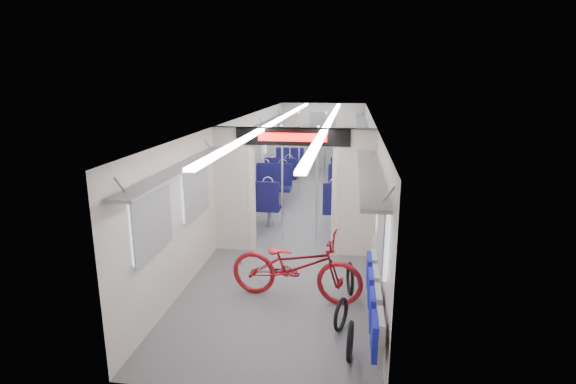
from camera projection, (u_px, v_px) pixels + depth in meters
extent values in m
plane|color=#515456|center=(304.00, 219.00, 10.34)|extent=(12.00, 12.00, 0.00)
cube|color=beige|center=(242.00, 168.00, 10.26)|extent=(0.02, 12.00, 2.30)
cube|color=beige|center=(370.00, 171.00, 9.86)|extent=(0.02, 12.00, 2.30)
cube|color=beige|center=(323.00, 136.00, 15.82)|extent=(2.90, 0.02, 2.30)
cube|color=beige|center=(239.00, 293.00, 4.30)|extent=(2.90, 0.02, 2.30)
cube|color=silver|center=(305.00, 118.00, 9.78)|extent=(2.90, 12.00, 0.02)
cube|color=white|center=(280.00, 119.00, 9.86)|extent=(0.12, 11.40, 0.04)
cube|color=white|center=(330.00, 120.00, 9.71)|extent=(0.12, 11.40, 0.04)
cube|color=beige|center=(233.00, 197.00, 8.33)|extent=(0.65, 0.18, 2.00)
cube|color=beige|center=(355.00, 202.00, 8.02)|extent=(0.65, 0.18, 2.00)
cube|color=beige|center=(293.00, 136.00, 7.89)|extent=(2.90, 0.18, 0.30)
cylinder|color=beige|center=(250.00, 198.00, 8.29)|extent=(0.20, 0.20, 2.00)
cylinder|color=beige|center=(337.00, 201.00, 8.07)|extent=(0.20, 0.20, 2.00)
cube|color=black|center=(292.00, 137.00, 7.79)|extent=(2.00, 0.03, 0.30)
cube|color=#FF0C07|center=(292.00, 137.00, 7.76)|extent=(1.20, 0.02, 0.14)
cube|color=silver|center=(151.00, 223.00, 5.59)|extent=(0.04, 1.00, 0.75)
cube|color=silver|center=(383.00, 233.00, 5.20)|extent=(0.04, 1.00, 0.75)
cube|color=silver|center=(195.00, 191.00, 7.12)|extent=(0.04, 1.00, 0.75)
cube|color=silver|center=(376.00, 198.00, 6.73)|extent=(0.04, 1.00, 0.75)
cube|color=silver|center=(237.00, 161.00, 9.71)|extent=(0.04, 1.00, 0.75)
cube|color=silver|center=(370.00, 164.00, 9.32)|extent=(0.04, 1.00, 0.75)
cube|color=silver|center=(256.00, 148.00, 11.54)|extent=(0.04, 1.00, 0.75)
cube|color=silver|center=(367.00, 150.00, 11.15)|extent=(0.04, 1.00, 0.75)
cube|color=silver|center=(269.00, 138.00, 13.36)|extent=(0.04, 1.00, 0.75)
cube|color=silver|center=(366.00, 140.00, 12.97)|extent=(0.04, 1.00, 0.75)
cube|color=silver|center=(279.00, 131.00, 15.08)|extent=(0.04, 1.00, 0.75)
cube|color=silver|center=(364.00, 133.00, 14.70)|extent=(0.04, 1.00, 0.75)
cube|color=gray|center=(183.00, 167.00, 6.20)|extent=(0.30, 3.60, 0.04)
cube|color=gray|center=(370.00, 173.00, 5.85)|extent=(0.30, 3.60, 0.04)
cube|color=gray|center=(265.00, 124.00, 11.95)|extent=(0.30, 7.60, 0.04)
cube|color=gray|center=(362.00, 126.00, 11.61)|extent=(0.30, 7.60, 0.04)
cube|color=gray|center=(322.00, 141.00, 15.80)|extent=(0.90, 0.05, 2.00)
imported|color=maroon|center=(296.00, 266.00, 6.48)|extent=(2.03, 0.94, 1.03)
cube|color=gray|center=(380.00, 337.00, 4.59)|extent=(0.06, 0.42, 0.48)
cube|color=#101395|center=(374.00, 336.00, 4.60)|extent=(0.06, 0.39, 0.40)
cube|color=gray|center=(377.00, 310.00, 5.12)|extent=(0.06, 0.42, 0.48)
cube|color=#101395|center=(372.00, 310.00, 5.13)|extent=(0.06, 0.39, 0.40)
cube|color=gray|center=(375.00, 288.00, 5.65)|extent=(0.06, 0.42, 0.48)
cube|color=#101395|center=(370.00, 288.00, 5.65)|extent=(0.06, 0.39, 0.40)
cube|color=gray|center=(373.00, 270.00, 6.17)|extent=(0.06, 0.42, 0.48)
cube|color=#101395|center=(369.00, 270.00, 6.18)|extent=(0.06, 0.39, 0.40)
torus|color=black|center=(350.00, 343.00, 5.11)|extent=(0.09, 0.48, 0.47)
torus|color=black|center=(341.00, 316.00, 5.73)|extent=(0.19, 0.43, 0.44)
torus|color=black|center=(350.00, 280.00, 6.68)|extent=(0.13, 0.50, 0.50)
cube|color=#0E0D3B|center=(270.00, 208.00, 9.79)|extent=(0.46, 0.43, 0.10)
cylinder|color=gray|center=(270.00, 217.00, 9.85)|extent=(0.10, 0.10, 0.35)
cube|color=#0E0D3B|center=(268.00, 195.00, 9.54)|extent=(0.46, 0.08, 0.57)
torus|color=silver|center=(268.00, 182.00, 9.47)|extent=(0.23, 0.03, 0.23)
cube|color=#0E0D3B|center=(282.00, 189.00, 11.47)|extent=(0.46, 0.43, 0.10)
cylinder|color=gray|center=(282.00, 197.00, 11.53)|extent=(0.10, 0.10, 0.35)
cube|color=#0E0D3B|center=(283.00, 174.00, 11.56)|extent=(0.46, 0.08, 0.57)
torus|color=silver|center=(283.00, 164.00, 11.49)|extent=(0.23, 0.03, 0.23)
cube|color=#0E0D3B|center=(249.00, 207.00, 9.86)|extent=(0.46, 0.43, 0.10)
cylinder|color=gray|center=(249.00, 216.00, 9.91)|extent=(0.10, 0.10, 0.35)
cube|color=#0E0D3B|center=(247.00, 194.00, 9.61)|extent=(0.46, 0.08, 0.57)
torus|color=silver|center=(246.00, 181.00, 9.54)|extent=(0.23, 0.03, 0.23)
cube|color=#0E0D3B|center=(264.00, 188.00, 11.53)|extent=(0.46, 0.43, 0.10)
cylinder|color=gray|center=(264.00, 196.00, 11.59)|extent=(0.10, 0.10, 0.35)
cube|color=#0E0D3B|center=(265.00, 174.00, 11.62)|extent=(0.46, 0.08, 0.57)
torus|color=silver|center=(265.00, 163.00, 11.55)|extent=(0.23, 0.03, 0.23)
cube|color=#0E0D3B|center=(334.00, 210.00, 9.59)|extent=(0.47, 0.44, 0.10)
cylinder|color=gray|center=(334.00, 220.00, 9.64)|extent=(0.10, 0.10, 0.35)
cube|color=#0E0D3B|center=(334.00, 197.00, 9.33)|extent=(0.47, 0.08, 0.58)
torus|color=silver|center=(334.00, 184.00, 9.26)|extent=(0.24, 0.03, 0.24)
cube|color=#0E0D3B|center=(337.00, 190.00, 11.29)|extent=(0.47, 0.44, 0.10)
cylinder|color=gray|center=(337.00, 199.00, 11.35)|extent=(0.10, 0.10, 0.35)
cube|color=#0E0D3B|center=(338.00, 176.00, 11.38)|extent=(0.47, 0.08, 0.58)
torus|color=silver|center=(338.00, 165.00, 11.31)|extent=(0.24, 0.03, 0.24)
cube|color=#0E0D3B|center=(356.00, 211.00, 9.52)|extent=(0.47, 0.44, 0.10)
cylinder|color=gray|center=(356.00, 221.00, 9.58)|extent=(0.10, 0.10, 0.35)
cube|color=#0E0D3B|center=(357.00, 198.00, 9.27)|extent=(0.47, 0.08, 0.58)
torus|color=silver|center=(357.00, 184.00, 9.20)|extent=(0.24, 0.03, 0.24)
cube|color=#0E0D3B|center=(356.00, 191.00, 11.23)|extent=(0.47, 0.44, 0.10)
cylinder|color=gray|center=(356.00, 200.00, 11.29)|extent=(0.10, 0.10, 0.35)
cube|color=#0E0D3B|center=(356.00, 176.00, 11.32)|extent=(0.47, 0.08, 0.58)
torus|color=silver|center=(357.00, 165.00, 11.25)|extent=(0.24, 0.03, 0.24)
cube|color=#0E0D3B|center=(290.00, 177.00, 12.80)|extent=(0.43, 0.40, 0.10)
cylinder|color=gray|center=(290.00, 185.00, 12.86)|extent=(0.10, 0.10, 0.35)
cube|color=#0E0D3B|center=(289.00, 167.00, 12.57)|extent=(0.43, 0.08, 0.52)
torus|color=silver|center=(289.00, 158.00, 12.51)|extent=(0.22, 0.03, 0.22)
cube|color=#0E0D3B|center=(296.00, 166.00, 14.35)|extent=(0.43, 0.40, 0.10)
cylinder|color=gray|center=(296.00, 173.00, 14.41)|extent=(0.10, 0.10, 0.35)
cube|color=#0E0D3B|center=(297.00, 156.00, 14.43)|extent=(0.43, 0.08, 0.52)
torus|color=silver|center=(297.00, 148.00, 14.37)|extent=(0.22, 0.03, 0.22)
cube|color=#0E0D3B|center=(273.00, 177.00, 12.87)|extent=(0.43, 0.40, 0.10)
cylinder|color=gray|center=(273.00, 184.00, 12.92)|extent=(0.10, 0.10, 0.35)
cube|color=#0E0D3B|center=(272.00, 167.00, 12.63)|extent=(0.43, 0.08, 0.52)
torus|color=silver|center=(272.00, 158.00, 12.57)|extent=(0.22, 0.03, 0.22)
cube|color=#0E0D3B|center=(282.00, 166.00, 14.42)|extent=(0.43, 0.40, 0.10)
cylinder|color=gray|center=(282.00, 173.00, 14.47)|extent=(0.10, 0.10, 0.35)
cube|color=#0E0D3B|center=(283.00, 155.00, 14.50)|extent=(0.43, 0.08, 0.52)
torus|color=silver|center=(283.00, 147.00, 14.43)|extent=(0.22, 0.03, 0.22)
cube|color=#0E0D3B|center=(339.00, 178.00, 12.67)|extent=(0.46, 0.43, 0.10)
cylinder|color=gray|center=(339.00, 186.00, 12.72)|extent=(0.10, 0.10, 0.35)
cube|color=#0E0D3B|center=(339.00, 168.00, 12.42)|extent=(0.46, 0.08, 0.56)
torus|color=silver|center=(339.00, 158.00, 12.35)|extent=(0.23, 0.03, 0.23)
cube|color=#0E0D3B|center=(341.00, 166.00, 14.34)|extent=(0.46, 0.43, 0.10)
cylinder|color=gray|center=(340.00, 173.00, 14.39)|extent=(0.10, 0.10, 0.35)
cube|color=#0E0D3B|center=(341.00, 155.00, 14.42)|extent=(0.46, 0.08, 0.56)
torus|color=silver|center=(341.00, 147.00, 14.35)|extent=(0.23, 0.03, 0.23)
cube|color=#0E0D3B|center=(356.00, 179.00, 12.60)|extent=(0.46, 0.43, 0.10)
cylinder|color=gray|center=(355.00, 186.00, 12.66)|extent=(0.10, 0.10, 0.35)
cube|color=#0E0D3B|center=(356.00, 168.00, 12.35)|extent=(0.46, 0.08, 0.56)
torus|color=silver|center=(357.00, 158.00, 12.28)|extent=(0.23, 0.03, 0.23)
cube|color=#0E0D3B|center=(355.00, 167.00, 14.27)|extent=(0.46, 0.43, 0.10)
cylinder|color=gray|center=(355.00, 174.00, 14.33)|extent=(0.10, 0.10, 0.35)
cube|color=#0E0D3B|center=(356.00, 156.00, 14.36)|extent=(0.46, 0.08, 0.56)
torus|color=silver|center=(356.00, 147.00, 14.29)|extent=(0.23, 0.03, 0.23)
cylinder|color=silver|center=(282.00, 184.00, 8.69)|extent=(0.04, 0.04, 2.30)
cylinder|color=silver|center=(317.00, 186.00, 8.55)|extent=(0.04, 0.04, 2.30)
cylinder|color=silver|center=(299.00, 156.00, 11.87)|extent=(0.04, 0.04, 2.30)
cylinder|color=silver|center=(325.00, 155.00, 11.90)|extent=(0.04, 0.04, 2.30)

